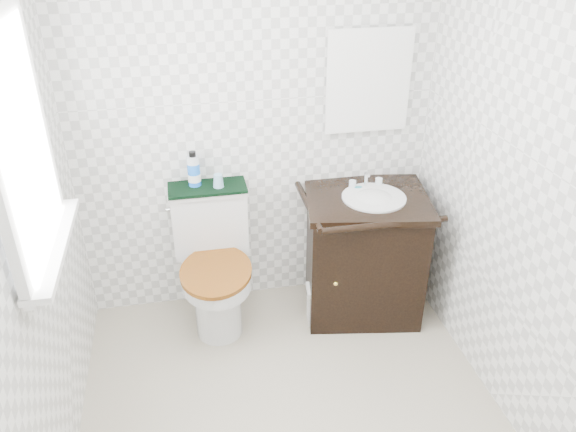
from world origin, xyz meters
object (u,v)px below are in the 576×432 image
object	(u,v)px
trash_bin	(320,304)
cup	(218,181)
toilet	(214,269)
vanity	(364,250)
mouthwash_bottle	(194,170)

from	to	relation	value
trash_bin	cup	size ratio (longest dim) A/B	3.24
toilet	trash_bin	distance (m)	0.71
vanity	trash_bin	distance (m)	0.44
mouthwash_bottle	cup	distance (m)	0.16
trash_bin	mouthwash_bottle	size ratio (longest dim) A/B	1.21
mouthwash_bottle	toilet	bearing A→B (deg)	-65.88
trash_bin	cup	distance (m)	1.02
trash_bin	toilet	bearing A→B (deg)	165.80
vanity	cup	world-z (taller)	cup
trash_bin	mouthwash_bottle	distance (m)	1.16
toilet	vanity	world-z (taller)	vanity
mouthwash_bottle	cup	xyz separation A→B (m)	(0.14, -0.05, -0.06)
mouthwash_bottle	cup	bearing A→B (deg)	-20.36
trash_bin	mouthwash_bottle	world-z (taller)	mouthwash_bottle
toilet	mouthwash_bottle	size ratio (longest dim) A/B	4.08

